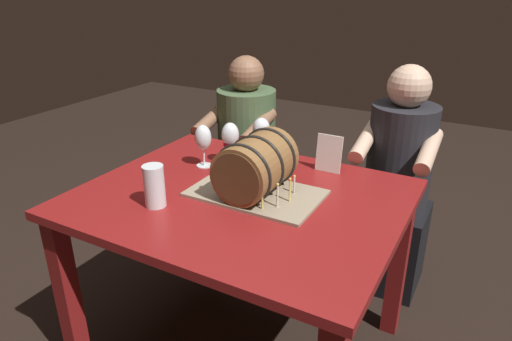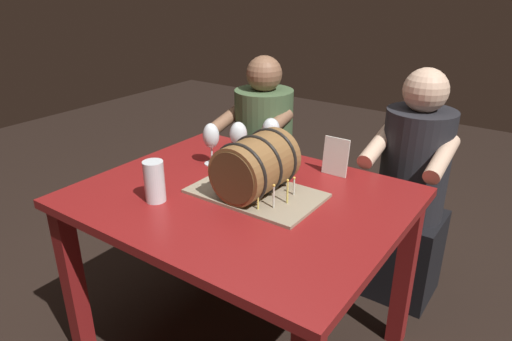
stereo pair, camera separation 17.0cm
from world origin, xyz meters
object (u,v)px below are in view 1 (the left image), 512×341
at_px(wine_glass_red, 230,137).
at_px(person_seated_left, 247,163).
at_px(person_seated_right, 395,194).
at_px(menu_card, 329,154).
at_px(barrel_cake, 256,168).
at_px(wine_glass_empty, 203,138).
at_px(beer_pint, 154,188).
at_px(dining_table, 241,221).
at_px(wine_glass_white, 261,130).

relative_size(wine_glass_red, person_seated_left, 0.17).
distance_m(person_seated_left, person_seated_right, 0.85).
distance_m(wine_glass_red, person_seated_left, 0.68).
bearing_deg(wine_glass_red, menu_card, 17.20).
xyz_separation_m(barrel_cake, menu_card, (0.16, 0.35, -0.03)).
bearing_deg(person_seated_left, wine_glass_empty, -76.96).
bearing_deg(beer_pint, dining_table, 45.34).
bearing_deg(barrel_cake, dining_table, -150.53).
relative_size(menu_card, person_seated_right, 0.14).
height_order(menu_card, person_seated_right, person_seated_right).
distance_m(wine_glass_empty, person_seated_right, 1.00).
xyz_separation_m(dining_table, person_seated_right, (0.43, 0.78, -0.12)).
distance_m(barrel_cake, wine_glass_white, 0.40).
xyz_separation_m(dining_table, wine_glass_white, (-0.12, 0.39, 0.24)).
bearing_deg(wine_glass_empty, wine_glass_white, 54.45).
height_order(person_seated_left, person_seated_right, person_seated_right).
bearing_deg(wine_glass_red, wine_glass_empty, -136.69).
xyz_separation_m(barrel_cake, person_seated_left, (-0.48, 0.75, -0.35)).
relative_size(dining_table, barrel_cake, 2.46).
distance_m(barrel_cake, menu_card, 0.38).
height_order(wine_glass_white, menu_card, wine_glass_white).
xyz_separation_m(wine_glass_empty, menu_card, (0.50, 0.21, -0.05)).
xyz_separation_m(wine_glass_white, person_seated_right, (0.55, 0.38, -0.35)).
bearing_deg(wine_glass_white, menu_card, -3.04).
height_order(barrel_cake, wine_glass_empty, barrel_cake).
bearing_deg(barrel_cake, wine_glass_empty, 157.64).
distance_m(wine_glass_empty, wine_glass_white, 0.28).
bearing_deg(beer_pint, wine_glass_red, 87.00).
height_order(beer_pint, person_seated_right, person_seated_right).
height_order(wine_glass_white, wine_glass_red, wine_glass_red).
distance_m(wine_glass_red, menu_card, 0.43).
xyz_separation_m(barrel_cake, wine_glass_white, (-0.17, 0.36, 0.02)).
xyz_separation_m(wine_glass_white, menu_card, (0.33, -0.02, -0.04)).
relative_size(dining_table, wine_glass_empty, 6.43).
bearing_deg(menu_card, dining_table, -119.09).
bearing_deg(wine_glass_empty, person_seated_right, 40.58).
bearing_deg(wine_glass_white, person_seated_right, 34.87).
xyz_separation_m(wine_glass_red, person_seated_right, (0.62, 0.53, -0.36)).
relative_size(barrel_cake, wine_glass_empty, 2.62).
distance_m(dining_table, wine_glass_red, 0.40).
distance_m(dining_table, wine_glass_white, 0.48).
bearing_deg(menu_card, wine_glass_white, 177.11).
distance_m(beer_pint, person_seated_left, 1.07).
relative_size(barrel_cake, beer_pint, 3.14).
relative_size(person_seated_left, person_seated_right, 0.98).
xyz_separation_m(wine_glass_white, person_seated_left, (-0.30, 0.38, -0.36)).
bearing_deg(wine_glass_empty, beer_pint, -81.08).
bearing_deg(barrel_cake, menu_card, 65.36).
height_order(dining_table, barrel_cake, barrel_cake).
bearing_deg(wine_glass_red, person_seated_left, 113.35).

